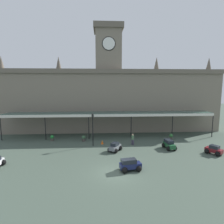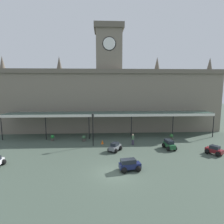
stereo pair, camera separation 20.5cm
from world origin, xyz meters
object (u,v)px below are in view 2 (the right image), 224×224
at_px(car_navy_estate, 130,165).
at_px(traffic_cone, 102,142).
at_px(pedestrian_crossing_forecourt, 133,139).
at_px(victorian_lamppost, 93,126).
at_px(car_grey_sedan, 115,147).
at_px(planter_near_kerb, 84,138).
at_px(planter_by_canopy, 171,137).
at_px(car_green_estate, 169,145).
at_px(car_maroon_sedan, 214,151).
at_px(planter_forecourt_centre, 52,138).

relative_size(car_navy_estate, traffic_cone, 3.85).
bearing_deg(pedestrian_crossing_forecourt, victorian_lamppost, -178.27).
height_order(car_grey_sedan, planter_near_kerb, car_grey_sedan).
distance_m(traffic_cone, planter_near_kerb, 3.36).
height_order(traffic_cone, planter_by_canopy, planter_by_canopy).
xyz_separation_m(car_green_estate, car_maroon_sedan, (5.09, -2.37, -0.06)).
bearing_deg(car_grey_sedan, car_navy_estate, -79.19).
xyz_separation_m(pedestrian_crossing_forecourt, planter_near_kerb, (-7.55, 2.24, -0.42)).
xyz_separation_m(car_navy_estate, planter_near_kerb, (-5.83, 10.81, -0.07)).
distance_m(victorian_lamppost, planter_by_canopy, 13.26).
relative_size(car_maroon_sedan, planter_near_kerb, 2.34).
height_order(car_grey_sedan, planter_by_canopy, car_grey_sedan).
bearing_deg(planter_by_canopy, car_navy_estate, -127.95).
bearing_deg(victorian_lamppost, planter_near_kerb, 123.45).
relative_size(car_grey_sedan, car_maroon_sedan, 1.00).
height_order(traffic_cone, planter_forecourt_centre, planter_forecourt_centre).
relative_size(car_green_estate, car_maroon_sedan, 1.04).
bearing_deg(car_navy_estate, planter_forecourt_centre, 134.08).
bearing_deg(planter_by_canopy, car_grey_sedan, -152.91).
height_order(car_green_estate, car_maroon_sedan, car_green_estate).
height_order(car_grey_sedan, planter_forecourt_centre, car_grey_sedan).
bearing_deg(pedestrian_crossing_forecourt, car_green_estate, -23.41).
distance_m(car_grey_sedan, car_navy_estate, 6.09).
bearing_deg(car_maroon_sedan, pedestrian_crossing_forecourt, 155.77).
relative_size(car_grey_sedan, planter_by_canopy, 2.35).
distance_m(car_maroon_sedan, planter_near_kerb, 18.73).
height_order(victorian_lamppost, planter_near_kerb, victorian_lamppost).
xyz_separation_m(car_navy_estate, traffic_cone, (-2.87, 9.23, -0.26)).
bearing_deg(car_green_estate, planter_by_canopy, 66.32).
xyz_separation_m(car_green_estate, car_navy_estate, (-6.57, -6.47, 0.00)).
distance_m(victorian_lamppost, planter_near_kerb, 3.89).
bearing_deg(planter_forecourt_centre, car_grey_sedan, -28.50).
height_order(pedestrian_crossing_forecourt, planter_forecourt_centre, pedestrian_crossing_forecourt).
bearing_deg(planter_forecourt_centre, planter_by_canopy, -1.13).
height_order(car_grey_sedan, car_maroon_sedan, same).
bearing_deg(car_navy_estate, planter_by_canopy, 52.05).
relative_size(pedestrian_crossing_forecourt, traffic_cone, 2.71).
bearing_deg(car_navy_estate, car_grey_sedan, 100.81).
xyz_separation_m(victorian_lamppost, planter_forecourt_centre, (-6.72, 2.93, -2.59)).
bearing_deg(car_grey_sedan, planter_forecourt_centre, 151.50).
relative_size(traffic_cone, planter_forecourt_centre, 0.64).
distance_m(car_green_estate, planter_near_kerb, 13.14).
distance_m(traffic_cone, planter_by_canopy, 11.52).
distance_m(pedestrian_crossing_forecourt, planter_by_canopy, 7.22).
height_order(car_green_estate, traffic_cone, car_green_estate).
height_order(car_navy_estate, car_maroon_sedan, car_navy_estate).
bearing_deg(pedestrian_crossing_forecourt, planter_forecourt_centre, 167.77).
xyz_separation_m(car_maroon_sedan, victorian_lamppost, (-15.89, 4.29, 2.57)).
distance_m(car_maroon_sedan, victorian_lamppost, 16.65).
bearing_deg(car_navy_estate, pedestrian_crossing_forecourt, 78.67).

